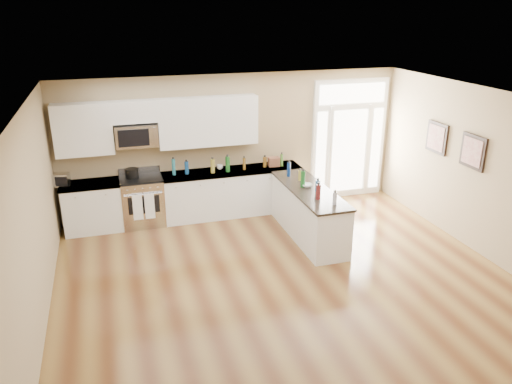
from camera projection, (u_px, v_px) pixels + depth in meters
ground at (307, 309)px, 7.06m from camera, size 8.00×8.00×0.00m
room_shell at (312, 197)px, 6.46m from camera, size 8.00×8.00×8.00m
back_cabinet_left at (93, 208)px, 9.43m from camera, size 1.10×0.66×0.94m
back_cabinet_right at (232, 193)px, 10.17m from camera, size 2.85×0.66×0.94m
peninsula_cabinet at (308, 214)px, 9.17m from camera, size 0.69×2.32×0.94m
upper_cabinet_left at (83, 129)px, 9.04m from camera, size 1.04×0.33×0.95m
upper_cabinet_right at (208, 121)px, 9.67m from camera, size 1.94×0.33×0.95m
upper_cabinet_short at (134, 111)px, 9.19m from camera, size 0.82×0.33×0.40m
microwave at (136, 135)px, 9.31m from camera, size 0.78×0.41×0.42m
entry_door at (349, 139)px, 10.84m from camera, size 1.70×0.10×2.60m
wall_art_near at (437, 138)px, 9.38m from camera, size 0.05×0.58×0.58m
wall_art_far at (473, 152)px, 8.48m from camera, size 0.05×0.58×0.58m
kitchen_range at (143, 201)px, 9.67m from camera, size 0.80×0.70×1.08m
stockpot at (132, 173)px, 9.49m from camera, size 0.28×0.28×0.19m
toaster_oven at (62, 180)px, 9.09m from camera, size 0.31×0.27×0.23m
cardboard_box at (274, 162)px, 10.21m from camera, size 0.24×0.18×0.18m
bowl_left at (62, 184)px, 9.16m from camera, size 0.24×0.24×0.05m
bowl_peninsula at (307, 185)px, 9.05m from camera, size 0.21×0.21×0.06m
cup_counter at (220, 167)px, 10.02m from camera, size 0.16×0.16×0.10m
counter_bottles at (260, 173)px, 9.41m from camera, size 2.39×2.40×0.32m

